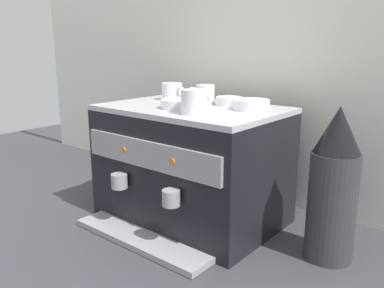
{
  "coord_description": "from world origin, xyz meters",
  "views": [
    {
      "loc": [
        0.89,
        -1.07,
        0.63
      ],
      "look_at": [
        0.0,
        0.0,
        0.29
      ],
      "focal_mm": 37.12,
      "sensor_mm": 36.0,
      "label": 1
    }
  ],
  "objects_px": {
    "ceramic_cup_0": "(173,92)",
    "ceramic_bowl_0": "(178,104)",
    "ceramic_bowl_2": "(251,105)",
    "ceramic_cup_1": "(204,94)",
    "coffee_grinder": "(333,187)",
    "espresso_machine": "(191,164)",
    "milk_pitcher": "(107,172)",
    "ceramic_bowl_1": "(229,101)",
    "ceramic_cup_2": "(195,102)"
  },
  "relations": [
    {
      "from": "ceramic_bowl_0",
      "to": "ceramic_bowl_1",
      "type": "distance_m",
      "value": 0.2
    },
    {
      "from": "ceramic_bowl_0",
      "to": "ceramic_bowl_2",
      "type": "xyz_separation_m",
      "value": [
        0.21,
        0.13,
        0.0
      ]
    },
    {
      "from": "coffee_grinder",
      "to": "milk_pitcher",
      "type": "relative_size",
      "value": 3.14
    },
    {
      "from": "espresso_machine",
      "to": "ceramic_cup_0",
      "type": "relative_size",
      "value": 5.4
    },
    {
      "from": "ceramic_bowl_2",
      "to": "milk_pitcher",
      "type": "distance_m",
      "value": 0.79
    },
    {
      "from": "ceramic_bowl_2",
      "to": "ceramic_bowl_0",
      "type": "bearing_deg",
      "value": -147.57
    },
    {
      "from": "ceramic_cup_1",
      "to": "coffee_grinder",
      "type": "xyz_separation_m",
      "value": [
        0.52,
        -0.04,
        -0.23
      ]
    },
    {
      "from": "ceramic_cup_0",
      "to": "milk_pitcher",
      "type": "relative_size",
      "value": 0.79
    },
    {
      "from": "ceramic_cup_1",
      "to": "milk_pitcher",
      "type": "bearing_deg",
      "value": -170.13
    },
    {
      "from": "espresso_machine",
      "to": "milk_pitcher",
      "type": "xyz_separation_m",
      "value": [
        -0.5,
        0.0,
        -0.14
      ]
    },
    {
      "from": "ceramic_cup_1",
      "to": "ceramic_bowl_1",
      "type": "distance_m",
      "value": 0.1
    },
    {
      "from": "espresso_machine",
      "to": "ceramic_cup_0",
      "type": "height_order",
      "value": "ceramic_cup_0"
    },
    {
      "from": "ceramic_bowl_0",
      "to": "ceramic_cup_2",
      "type": "bearing_deg",
      "value": -23.59
    },
    {
      "from": "espresso_machine",
      "to": "coffee_grinder",
      "type": "height_order",
      "value": "coffee_grinder"
    },
    {
      "from": "ceramic_cup_1",
      "to": "ceramic_cup_0",
      "type": "bearing_deg",
      "value": -178.56
    },
    {
      "from": "espresso_machine",
      "to": "ceramic_bowl_1",
      "type": "relative_size",
      "value": 6.7
    },
    {
      "from": "ceramic_cup_1",
      "to": "coffee_grinder",
      "type": "bearing_deg",
      "value": -4.55
    },
    {
      "from": "ceramic_bowl_0",
      "to": "coffee_grinder",
      "type": "relative_size",
      "value": 0.26
    },
    {
      "from": "espresso_machine",
      "to": "milk_pitcher",
      "type": "height_order",
      "value": "espresso_machine"
    },
    {
      "from": "ceramic_bowl_0",
      "to": "ceramic_bowl_1",
      "type": "relative_size",
      "value": 1.28
    },
    {
      "from": "milk_pitcher",
      "to": "ceramic_bowl_0",
      "type": "bearing_deg",
      "value": -6.98
    },
    {
      "from": "ceramic_cup_1",
      "to": "milk_pitcher",
      "type": "relative_size",
      "value": 0.66
    },
    {
      "from": "espresso_machine",
      "to": "ceramic_bowl_0",
      "type": "xyz_separation_m",
      "value": [
        -0.01,
        -0.06,
        0.23
      ]
    },
    {
      "from": "ceramic_bowl_0",
      "to": "coffee_grinder",
      "type": "xyz_separation_m",
      "value": [
        0.52,
        0.1,
        -0.21
      ]
    },
    {
      "from": "milk_pitcher",
      "to": "ceramic_bowl_1",
      "type": "bearing_deg",
      "value": 11.11
    },
    {
      "from": "espresso_machine",
      "to": "ceramic_bowl_2",
      "type": "xyz_separation_m",
      "value": [
        0.2,
        0.07,
        0.23
      ]
    },
    {
      "from": "ceramic_cup_2",
      "to": "coffee_grinder",
      "type": "height_order",
      "value": "ceramic_cup_2"
    },
    {
      "from": "ceramic_cup_0",
      "to": "ceramic_bowl_2",
      "type": "distance_m",
      "value": 0.36
    },
    {
      "from": "ceramic_bowl_2",
      "to": "milk_pitcher",
      "type": "bearing_deg",
      "value": -173.99
    },
    {
      "from": "ceramic_cup_2",
      "to": "ceramic_bowl_2",
      "type": "bearing_deg",
      "value": 62.86
    },
    {
      "from": "ceramic_cup_0",
      "to": "ceramic_bowl_0",
      "type": "distance_m",
      "value": 0.21
    },
    {
      "from": "ceramic_cup_1",
      "to": "ceramic_bowl_1",
      "type": "xyz_separation_m",
      "value": [
        0.09,
        0.03,
        -0.02
      ]
    },
    {
      "from": "ceramic_cup_0",
      "to": "ceramic_bowl_1",
      "type": "bearing_deg",
      "value": 7.59
    },
    {
      "from": "ceramic_cup_1",
      "to": "ceramic_bowl_0",
      "type": "relative_size",
      "value": 0.81
    },
    {
      "from": "ceramic_cup_1",
      "to": "ceramic_bowl_1",
      "type": "height_order",
      "value": "ceramic_cup_1"
    },
    {
      "from": "ceramic_cup_0",
      "to": "ceramic_cup_2",
      "type": "height_order",
      "value": "ceramic_cup_2"
    },
    {
      "from": "ceramic_cup_0",
      "to": "espresso_machine",
      "type": "bearing_deg",
      "value": -26.74
    },
    {
      "from": "espresso_machine",
      "to": "milk_pitcher",
      "type": "bearing_deg",
      "value": 179.82
    },
    {
      "from": "ceramic_cup_0",
      "to": "coffee_grinder",
      "type": "height_order",
      "value": "ceramic_cup_0"
    },
    {
      "from": "ceramic_cup_2",
      "to": "ceramic_bowl_1",
      "type": "distance_m",
      "value": 0.23
    },
    {
      "from": "ceramic_bowl_1",
      "to": "milk_pitcher",
      "type": "height_order",
      "value": "ceramic_bowl_1"
    },
    {
      "from": "ceramic_cup_0",
      "to": "ceramic_cup_2",
      "type": "relative_size",
      "value": 0.94
    },
    {
      "from": "ceramic_cup_2",
      "to": "milk_pitcher",
      "type": "height_order",
      "value": "ceramic_cup_2"
    },
    {
      "from": "ceramic_cup_1",
      "to": "ceramic_cup_2",
      "type": "relative_size",
      "value": 0.79
    },
    {
      "from": "ceramic_cup_0",
      "to": "ceramic_cup_2",
      "type": "xyz_separation_m",
      "value": [
        0.27,
        -0.19,
        0.0
      ]
    },
    {
      "from": "coffee_grinder",
      "to": "milk_pitcher",
      "type": "xyz_separation_m",
      "value": [
        -1.01,
        -0.04,
        -0.15
      ]
    },
    {
      "from": "ceramic_cup_0",
      "to": "ceramic_bowl_0",
      "type": "bearing_deg",
      "value": -42.38
    },
    {
      "from": "ceramic_bowl_2",
      "to": "milk_pitcher",
      "type": "xyz_separation_m",
      "value": [
        -0.7,
        -0.07,
        -0.36
      ]
    },
    {
      "from": "ceramic_cup_1",
      "to": "ceramic_bowl_2",
      "type": "bearing_deg",
      "value": -3.16
    },
    {
      "from": "ceramic_cup_1",
      "to": "ceramic_bowl_2",
      "type": "relative_size",
      "value": 0.79
    }
  ]
}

